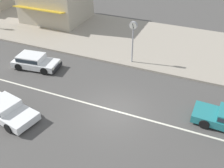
% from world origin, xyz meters
% --- Properties ---
extents(ground_plane, '(160.00, 160.00, 0.00)m').
position_xyz_m(ground_plane, '(0.00, 0.00, 0.00)').
color(ground_plane, '#4C4947').
extents(lane_centre_stripe, '(50.40, 0.14, 0.01)m').
position_xyz_m(lane_centre_stripe, '(0.00, 0.00, 0.00)').
color(lane_centre_stripe, silver).
rests_on(lane_centre_stripe, ground).
extents(kerb_strip, '(68.00, 10.00, 0.15)m').
position_xyz_m(kerb_strip, '(0.00, 10.46, 0.07)').
color(kerb_strip, '#9E9384').
rests_on(kerb_strip, ground).
extents(hatchback_white_1, '(3.85, 2.06, 1.10)m').
position_xyz_m(hatchback_white_1, '(-7.92, 2.50, 0.59)').
color(hatchback_white_1, white).
rests_on(hatchback_white_1, ground).
extents(sedan_white_2, '(4.72, 2.57, 1.06)m').
position_xyz_m(sedan_white_2, '(-6.03, -3.01, 0.53)').
color(sedan_white_2, white).
rests_on(sedan_white_2, ground).
extents(street_clock, '(0.63, 0.22, 3.45)m').
position_xyz_m(street_clock, '(-1.00, 6.18, 2.71)').
color(street_clock, '#9E9EA3').
rests_on(street_clock, kerb_strip).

